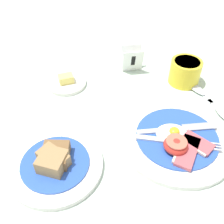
{
  "coord_description": "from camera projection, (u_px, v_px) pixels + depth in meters",
  "views": [
    {
      "loc": [
        -0.14,
        -0.39,
        0.46
      ],
      "look_at": [
        -0.08,
        0.07,
        0.02
      ],
      "focal_mm": 42.0,
      "sensor_mm": 36.0,
      "label": 1
    }
  ],
  "objects": [
    {
      "name": "ground_plane",
      "position": [
        150.0,
        137.0,
        0.61
      ],
      "size": [
        3.0,
        3.0,
        0.0
      ],
      "primitive_type": "plane",
      "color": "#B7CCB7"
    },
    {
      "name": "breakfast_plate",
      "position": [
        177.0,
        139.0,
        0.59
      ],
      "size": [
        0.26,
        0.26,
        0.04
      ],
      "color": "silver",
      "rests_on": "ground_plane"
    },
    {
      "name": "bread_plate",
      "position": [
        55.0,
        163.0,
        0.53
      ],
      "size": [
        0.2,
        0.2,
        0.05
      ],
      "color": "silver",
      "rests_on": "ground_plane"
    },
    {
      "name": "sugar_cup",
      "position": [
        185.0,
        71.0,
        0.74
      ],
      "size": [
        0.09,
        0.09,
        0.07
      ],
      "color": "yellow",
      "rests_on": "ground_plane"
    },
    {
      "name": "butter_dish",
      "position": [
        67.0,
        82.0,
        0.75
      ],
      "size": [
        0.11,
        0.11,
        0.03
      ],
      "color": "silver",
      "rests_on": "ground_plane"
    },
    {
      "name": "number_card",
      "position": [
        132.0,
        59.0,
        0.78
      ],
      "size": [
        0.06,
        0.05,
        0.07
      ],
      "rotation": [
        0.0,
        0.0,
        0.01
      ],
      "color": "white",
      "rests_on": "ground_plane"
    },
    {
      "name": "teaspoon_by_saucer",
      "position": [
        203.0,
        94.0,
        0.71
      ],
      "size": [
        0.09,
        0.19,
        0.01
      ],
      "rotation": [
        0.0,
        0.0,
        1.95
      ],
      "color": "silver",
      "rests_on": "ground_plane"
    },
    {
      "name": "teaspoon_near_cup",
      "position": [
        218.0,
        108.0,
        0.67
      ],
      "size": [
        0.06,
        0.19,
        0.01
      ],
      "rotation": [
        0.0,
        0.0,
        4.92
      ],
      "color": "silver",
      "rests_on": "ground_plane"
    }
  ]
}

